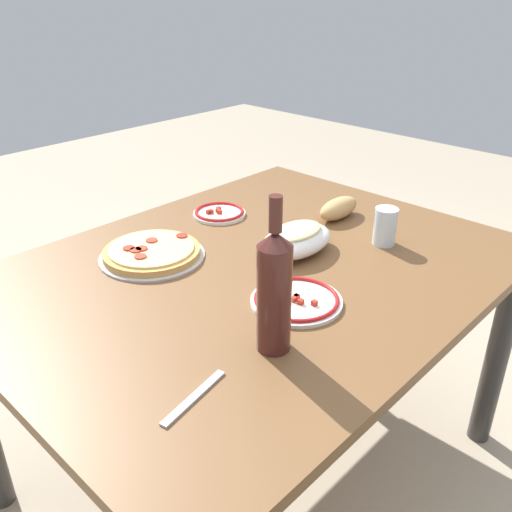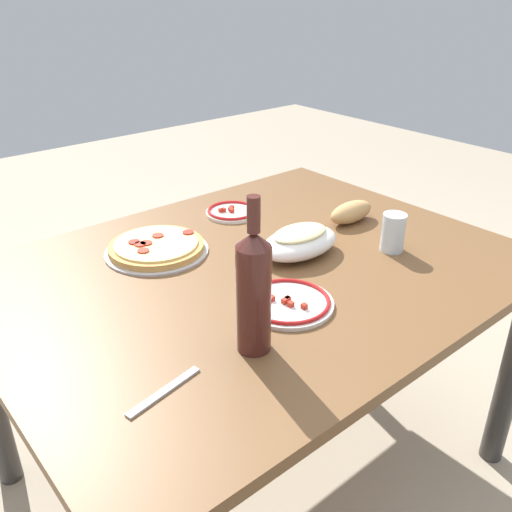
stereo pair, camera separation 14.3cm
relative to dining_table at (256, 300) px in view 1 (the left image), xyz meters
The scene contains 10 objects.
ground_plane 0.63m from the dining_table, ahead, with size 8.00×8.00×0.00m, color tan.
dining_table is the anchor object (origin of this frame).
pepperoni_pizza 0.31m from the dining_table, 123.03° to the left, with size 0.29×0.29×0.03m.
baked_pasta_dish 0.20m from the dining_table, ahead, with size 0.24×0.15×0.08m.
wine_bottle 0.43m from the dining_table, 130.80° to the right, with size 0.07×0.07×0.33m.
water_glass 0.42m from the dining_table, 25.78° to the right, with size 0.06×0.06×0.11m, color silver.
side_plate_near 0.24m from the dining_table, 109.41° to the right, with size 0.21×0.21×0.02m.
side_plate_far 0.38m from the dining_table, 62.25° to the left, with size 0.17×0.17×0.02m.
bread_loaf 0.44m from the dining_table, ahead, with size 0.17×0.07×0.06m, color tan.
fork_right 0.53m from the dining_table, 148.94° to the right, with size 0.17×0.02×0.01m, color #B7B7BC.
Camera 1 is at (-0.92, -0.88, 1.41)m, focal length 38.54 mm.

